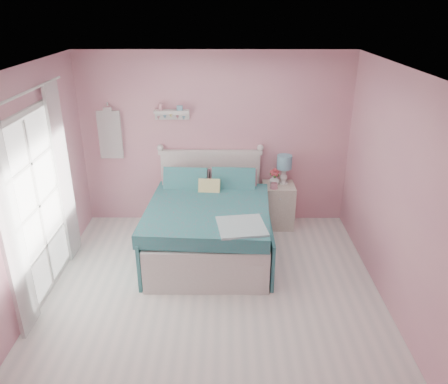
{
  "coord_description": "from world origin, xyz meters",
  "views": [
    {
      "loc": [
        0.16,
        -4.04,
        3.2
      ],
      "look_at": [
        0.13,
        1.2,
        0.91
      ],
      "focal_mm": 35.0,
      "sensor_mm": 36.0,
      "label": 1
    }
  ],
  "objects_px": {
    "nightstand": "(278,205)",
    "bed": "(209,225)",
    "teacup": "(274,186)",
    "table_lamp": "(284,164)",
    "vase": "(274,180)"
  },
  "relations": [
    {
      "from": "bed",
      "to": "vase",
      "type": "bearing_deg",
      "value": 42.31
    },
    {
      "from": "bed",
      "to": "nightstand",
      "type": "xyz_separation_m",
      "value": [
        1.03,
        0.75,
        -0.06
      ]
    },
    {
      "from": "nightstand",
      "to": "teacup",
      "type": "bearing_deg",
      "value": -124.76
    },
    {
      "from": "table_lamp",
      "to": "teacup",
      "type": "bearing_deg",
      "value": -130.12
    },
    {
      "from": "table_lamp",
      "to": "teacup",
      "type": "distance_m",
      "value": 0.37
    },
    {
      "from": "table_lamp",
      "to": "nightstand",
      "type": "bearing_deg",
      "value": -139.18
    },
    {
      "from": "nightstand",
      "to": "vase",
      "type": "distance_m",
      "value": 0.42
    },
    {
      "from": "bed",
      "to": "nightstand",
      "type": "distance_m",
      "value": 1.28
    },
    {
      "from": "nightstand",
      "to": "teacup",
      "type": "relative_size",
      "value": 6.47
    },
    {
      "from": "nightstand",
      "to": "bed",
      "type": "bearing_deg",
      "value": -143.88
    },
    {
      "from": "table_lamp",
      "to": "vase",
      "type": "height_order",
      "value": "table_lamp"
    },
    {
      "from": "bed",
      "to": "vase",
      "type": "relative_size",
      "value": 13.08
    },
    {
      "from": "table_lamp",
      "to": "teacup",
      "type": "xyz_separation_m",
      "value": [
        -0.16,
        -0.19,
        -0.27
      ]
    },
    {
      "from": "table_lamp",
      "to": "teacup",
      "type": "relative_size",
      "value": 4.23
    },
    {
      "from": "bed",
      "to": "teacup",
      "type": "height_order",
      "value": "bed"
    }
  ]
}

